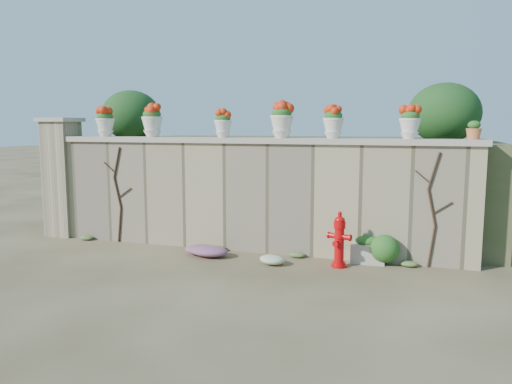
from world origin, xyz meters
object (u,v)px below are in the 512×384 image
(urn_pot_0, at_px, (105,122))
(fire_hydrant, at_px, (339,239))
(terracotta_pot, at_px, (474,131))
(planter_box, at_px, (368,250))

(urn_pot_0, bearing_deg, fire_hydrant, -7.64)
(terracotta_pot, bearing_deg, fire_hydrant, -162.09)
(planter_box, xyz_separation_m, urn_pot_0, (-5.28, 0.26, 2.17))
(fire_hydrant, height_order, urn_pot_0, urn_pot_0)
(fire_hydrant, xyz_separation_m, planter_box, (0.43, 0.39, -0.25))
(planter_box, distance_m, urn_pot_0, 5.71)
(urn_pot_0, height_order, terracotta_pot, urn_pot_0)
(planter_box, bearing_deg, terracotta_pot, 6.56)
(planter_box, xyz_separation_m, terracotta_pot, (1.58, 0.26, 2.02))
(planter_box, bearing_deg, urn_pot_0, 174.28)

